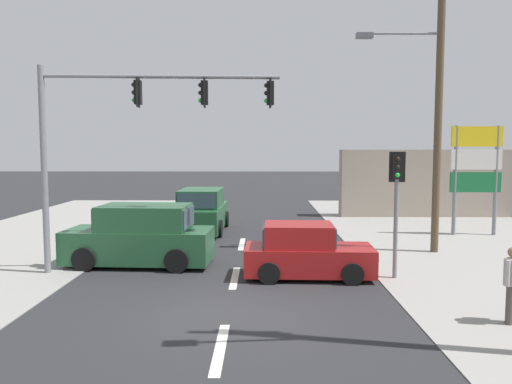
% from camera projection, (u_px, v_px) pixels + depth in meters
% --- Properties ---
extents(ground_plane, '(140.00, 140.00, 0.00)m').
position_uv_depth(ground_plane, '(228.00, 312.00, 11.11)').
color(ground_plane, '#28282B').
extents(lane_dash_near, '(0.20, 2.40, 0.01)m').
position_uv_depth(lane_dash_near, '(220.00, 348.00, 9.11)').
color(lane_dash_near, silver).
rests_on(lane_dash_near, ground).
extents(lane_dash_mid, '(0.20, 2.40, 0.01)m').
position_uv_depth(lane_dash_mid, '(235.00, 278.00, 14.10)').
color(lane_dash_mid, silver).
rests_on(lane_dash_mid, ground).
extents(lane_dash_far, '(0.20, 2.40, 0.01)m').
position_uv_depth(lane_dash_far, '(242.00, 244.00, 19.08)').
color(lane_dash_far, silver).
rests_on(lane_dash_far, ground).
extents(utility_pole_midground_right, '(3.78, 0.30, 10.48)m').
position_uv_depth(utility_pole_midground_right, '(435.00, 91.00, 17.09)').
color(utility_pole_midground_right, brown).
rests_on(utility_pole_midground_right, ground).
extents(traffic_signal_mast, '(6.88, 0.69, 6.00)m').
position_uv_depth(traffic_signal_mast, '(127.00, 124.00, 14.35)').
color(traffic_signal_mast, slate).
rests_on(traffic_signal_mast, ground).
extents(pedestal_signal_right_kerb, '(0.44, 0.30, 3.56)m').
position_uv_depth(pedestal_signal_right_kerb, '(397.00, 193.00, 13.81)').
color(pedestal_signal_right_kerb, slate).
rests_on(pedestal_signal_right_kerb, ground).
extents(shopping_plaza_sign, '(2.10, 0.16, 4.60)m').
position_uv_depth(shopping_plaza_sign, '(476.00, 165.00, 20.78)').
color(shopping_plaza_sign, slate).
rests_on(shopping_plaza_sign, ground).
extents(shopfront_wall_far, '(12.00, 1.00, 3.60)m').
position_uv_depth(shopfront_wall_far, '(452.00, 183.00, 26.77)').
color(shopfront_wall_far, '#A39384').
rests_on(shopfront_wall_far, ground).
extents(hatchback_receding_far, '(3.69, 1.87, 1.53)m').
position_uv_depth(hatchback_receding_far, '(306.00, 253.00, 14.11)').
color(hatchback_receding_far, maroon).
rests_on(hatchback_receding_far, ground).
extents(suv_oncoming_near, '(2.15, 4.58, 1.90)m').
position_uv_depth(suv_oncoming_near, '(202.00, 212.00, 21.90)').
color(suv_oncoming_near, '#235633').
rests_on(suv_oncoming_near, ground).
extents(suv_kerbside_parked, '(4.63, 2.25, 1.90)m').
position_uv_depth(suv_kerbside_parked, '(141.00, 237.00, 15.59)').
color(suv_kerbside_parked, '#235633').
rests_on(suv_kerbside_parked, ground).
extents(pedestrian_at_kerb, '(0.44, 0.40, 1.63)m').
position_uv_depth(pedestrian_at_kerb, '(512.00, 281.00, 10.27)').
color(pedestrian_at_kerb, '#47423D').
rests_on(pedestrian_at_kerb, ground).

